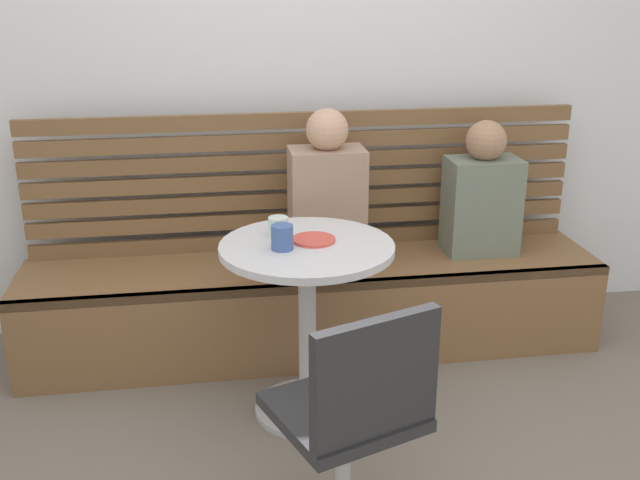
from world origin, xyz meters
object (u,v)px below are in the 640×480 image
object	(u,v)px
white_chair	(354,423)
plate_small	(314,240)
cafe_table	(307,297)
person_adult	(327,196)
cup_glass_short	(278,227)
cup_mug_blue	(282,237)
person_child_left	(482,195)
booth_bench	(314,306)

from	to	relation	value
white_chair	plate_small	size ratio (longest dim) A/B	5.00
cafe_table	plate_small	bearing A→B (deg)	44.22
white_chair	person_adult	bearing A→B (deg)	84.05
plate_small	person_adult	bearing A→B (deg)	75.17
cup_glass_short	plate_small	distance (m)	0.15
white_chair	cup_mug_blue	xyz separation A→B (m)	(-0.13, 0.77, 0.32)
person_child_left	cup_glass_short	distance (m)	1.13
cup_glass_short	cup_mug_blue	world-z (taller)	cup_mug_blue
cafe_table	white_chair	size ratio (longest dim) A/B	0.87
booth_bench	cup_glass_short	distance (m)	0.74
cup_mug_blue	plate_small	size ratio (longest dim) A/B	0.56
person_adult	person_child_left	xyz separation A→B (m)	(0.75, 0.03, -0.04)
person_adult	booth_bench	bearing A→B (deg)	-172.55
booth_bench	person_child_left	xyz separation A→B (m)	(0.82, 0.04, 0.50)
person_adult	person_child_left	distance (m)	0.76
cup_glass_short	plate_small	size ratio (longest dim) A/B	0.47
person_child_left	cup_mug_blue	bearing A→B (deg)	-148.58
booth_bench	person_child_left	size ratio (longest dim) A/B	4.20
cup_mug_blue	plate_small	distance (m)	0.15
cup_mug_blue	person_adult	bearing A→B (deg)	65.72
person_child_left	cafe_table	bearing A→B (deg)	-147.64
cafe_table	cup_mug_blue	world-z (taller)	cup_mug_blue
white_chair	person_child_left	distance (m)	1.68
booth_bench	cup_mug_blue	xyz separation A→B (m)	(-0.21, -0.59, 0.57)
cup_glass_short	plate_small	bearing A→B (deg)	-29.77
cup_glass_short	cafe_table	bearing A→B (deg)	-46.70
booth_bench	cafe_table	size ratio (longest dim) A/B	3.65
person_adult	cafe_table	bearing A→B (deg)	-107.02
cup_mug_blue	plate_small	bearing A→B (deg)	28.18
cup_glass_short	cup_mug_blue	size ratio (longest dim) A/B	0.84
cafe_table	plate_small	size ratio (longest dim) A/B	4.35
cafe_table	plate_small	world-z (taller)	plate_small
booth_bench	cup_glass_short	xyz separation A→B (m)	(-0.20, -0.45, 0.56)
white_chair	person_adult	size ratio (longest dim) A/B	1.18
cafe_table	person_child_left	bearing A→B (deg)	32.36
cafe_table	white_chair	bearing A→B (deg)	-88.00
person_adult	cup_mug_blue	distance (m)	0.66
person_child_left	plate_small	bearing A→B (deg)	-148.13
booth_bench	person_adult	distance (m)	0.55
person_child_left	cup_glass_short	xyz separation A→B (m)	(-1.02, -0.48, 0.06)
booth_bench	white_chair	world-z (taller)	white_chair
booth_bench	person_child_left	bearing A→B (deg)	2.55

